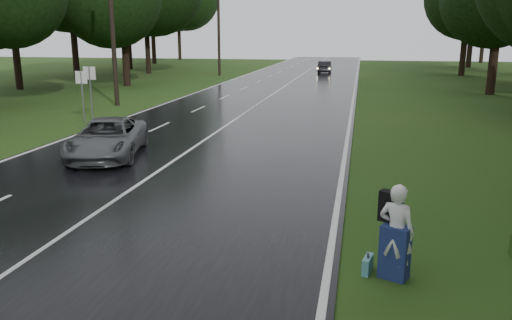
{
  "coord_description": "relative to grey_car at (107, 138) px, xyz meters",
  "views": [
    {
      "loc": [
        6.24,
        -8.48,
        4.33
      ],
      "look_at": [
        3.63,
        4.33,
        1.1
      ],
      "focal_mm": 35.92,
      "sensor_mm": 36.0,
      "label": 1
    }
  ],
  "objects": [
    {
      "name": "ground",
      "position": [
        2.53,
        -8.0,
        -0.71
      ],
      "size": [
        160.0,
        160.0,
        0.0
      ],
      "primitive_type": "plane",
      "color": "#264313",
      "rests_on": "ground"
    },
    {
      "name": "road",
      "position": [
        2.53,
        12.0,
        -0.69
      ],
      "size": [
        12.0,
        140.0,
        0.04
      ],
      "primitive_type": "cube",
      "color": "black",
      "rests_on": "ground"
    },
    {
      "name": "lane_center",
      "position": [
        2.53,
        12.0,
        -0.67
      ],
      "size": [
        0.12,
        140.0,
        0.01
      ],
      "primitive_type": "cube",
      "color": "silver",
      "rests_on": "road"
    },
    {
      "name": "grey_car",
      "position": [
        0.0,
        0.0,
        0.0
      ],
      "size": [
        3.36,
        5.24,
        1.35
      ],
      "primitive_type": "imported",
      "rotation": [
        0.0,
        0.0,
        0.25
      ],
      "color": "#4C5052",
      "rests_on": "road"
    },
    {
      "name": "far_car",
      "position": [
        4.74,
        41.96,
        -0.02
      ],
      "size": [
        1.43,
        3.96,
        1.3
      ],
      "primitive_type": "imported",
      "rotation": [
        0.0,
        0.0,
        3.16
      ],
      "color": "black",
      "rests_on": "road"
    },
    {
      "name": "hitchhiker",
      "position": [
        9.51,
        -7.57,
        0.11
      ],
      "size": [
        0.77,
        0.75,
        1.78
      ],
      "color": "silver",
      "rests_on": "ground"
    },
    {
      "name": "suitcase",
      "position": [
        9.06,
        -7.47,
        -0.56
      ],
      "size": [
        0.22,
        0.46,
        0.32
      ],
      "primitive_type": "cube",
      "rotation": [
        0.0,
        0.0,
        6.06
      ],
      "color": "teal",
      "rests_on": "ground"
    },
    {
      "name": "utility_pole_mid",
      "position": [
        -5.97,
        12.79,
        -0.71
      ],
      "size": [
        1.8,
        0.28,
        10.98
      ],
      "primitive_type": null,
      "color": "black",
      "rests_on": "ground"
    },
    {
      "name": "utility_pole_far",
      "position": [
        -5.97,
        36.52,
        -0.71
      ],
      "size": [
        1.8,
        0.28,
        10.92
      ],
      "primitive_type": null,
      "color": "black",
      "rests_on": "ground"
    },
    {
      "name": "road_sign_a",
      "position": [
        -4.67,
        6.59,
        -0.71
      ],
      "size": [
        0.61,
        0.1,
        2.55
      ],
      "primitive_type": null,
      "color": "white",
      "rests_on": "ground"
    },
    {
      "name": "road_sign_b",
      "position": [
        -4.67,
        7.4,
        -0.71
      ],
      "size": [
        0.65,
        0.1,
        2.72
      ],
      "primitive_type": null,
      "color": "white",
      "rests_on": "ground"
    },
    {
      "name": "tree_left_e",
      "position": [
        -10.73,
        24.32,
        -0.71
      ],
      "size": [
        7.99,
        7.99,
        12.48
      ],
      "primitive_type": null,
      "color": "black",
      "rests_on": "ground"
    },
    {
      "name": "tree_left_f",
      "position": [
        -14.5,
        37.78,
        -0.71
      ],
      "size": [
        10.26,
        10.26,
        16.03
      ],
      "primitive_type": null,
      "color": "black",
      "rests_on": "ground"
    },
    {
      "name": "tree_right_e",
      "position": [
        18.06,
        23.65,
        -0.71
      ],
      "size": [
        7.98,
        7.98,
        12.47
      ],
      "primitive_type": null,
      "color": "black",
      "rests_on": "ground"
    },
    {
      "name": "tree_right_f",
      "position": [
        19.14,
        41.37,
        -0.71
      ],
      "size": [
        9.08,
        9.08,
        14.19
      ],
      "primitive_type": null,
      "color": "black",
      "rests_on": "ground"
    }
  ]
}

